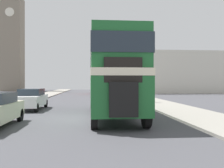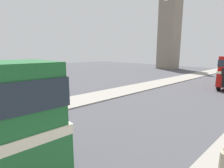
{
  "view_description": "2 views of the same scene",
  "coord_description": "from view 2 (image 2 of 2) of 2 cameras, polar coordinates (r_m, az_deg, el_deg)",
  "views": [
    {
      "loc": [
        0.46,
        -13.63,
        1.98
      ],
      "look_at": [
        1.76,
        1.16,
        1.91
      ],
      "focal_mm": 40.0,
      "sensor_mm": 36.0,
      "label": 1
    },
    {
      "loc": [
        7.53,
        3.74,
        4.75
      ],
      "look_at": [
        0.0,
        10.67,
        2.84
      ],
      "focal_mm": 28.0,
      "sensor_mm": 36.0,
      "label": 2
    }
  ],
  "objects": [
    {
      "name": "church_tower",
      "position": [
        53.6,
        18.75,
        24.12
      ],
      "size": [
        4.83,
        4.83,
        34.81
      ],
      "color": "gray",
      "rests_on": "ground_plane"
    }
  ]
}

